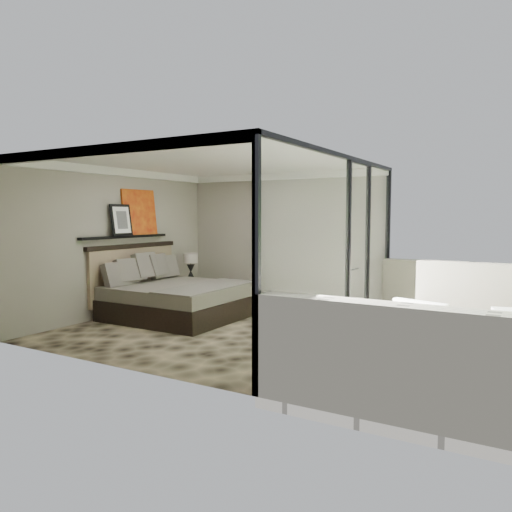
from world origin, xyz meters
The scene contains 14 objects.
floor centered at (0.00, 0.00, 0.00)m, with size 5.00×5.00×0.00m, color black.
ceiling centered at (0.00, 0.00, 2.79)m, with size 4.50×5.00×0.02m, color silver.
back_wall centered at (0.00, 2.49, 1.40)m, with size 4.50×0.02×2.80m, color gray.
left_wall centered at (-2.24, 0.00, 1.40)m, with size 0.02×5.00×2.80m, color gray.
glass_wall centered at (2.25, 0.00, 1.40)m, with size 0.08×5.00×2.80m, color white.
terrace_slab centered at (3.75, 0.00, -0.06)m, with size 3.00×5.00×0.12m, color beige.
picture_ledge centered at (-2.18, 0.10, 1.50)m, with size 0.12×2.20×0.05m, color black.
bed centered at (-1.16, 0.31, 0.37)m, with size 2.32×2.25×1.29m.
nightstand centered at (-1.93, 1.69, 0.25)m, with size 0.50×0.50×0.50m, color black.
table_lamp centered at (-1.88, 1.74, 0.88)m, with size 0.31×0.31×0.57m.
abstract_canvas centered at (-2.19, 0.51, 1.97)m, with size 0.04×0.90×0.90m, color #A8540E.
framed_print centered at (-2.14, -0.04, 1.82)m, with size 0.03×0.50×0.60m, color black.
ottoman centered at (4.45, 1.40, 0.25)m, with size 0.49×0.49×0.49m, color silver.
lounger centered at (3.09, -0.12, 0.20)m, with size 1.23×1.83×0.65m.
Camera 1 is at (4.85, -6.94, 1.93)m, focal length 35.00 mm.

